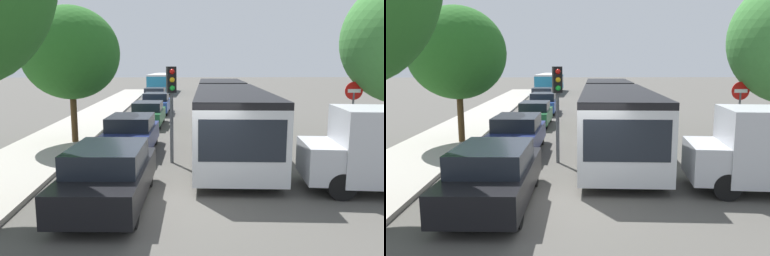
# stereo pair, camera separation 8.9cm
# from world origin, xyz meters

# --- Properties ---
(ground_plane) EXTENTS (200.00, 200.00, 0.00)m
(ground_plane) POSITION_xyz_m (0.00, 0.00, 0.00)
(ground_plane) COLOR #4F4C47
(kerb_strip_left) EXTENTS (3.20, 48.44, 0.14)m
(kerb_strip_left) POSITION_xyz_m (-5.78, 19.22, 0.07)
(kerb_strip_left) COLOR #9E998E
(kerb_strip_left) RESTS_ON ground
(articulated_bus) EXTENTS (3.91, 17.13, 2.52)m
(articulated_bus) POSITION_xyz_m (1.97, 8.66, 1.46)
(articulated_bus) COLOR silver
(articulated_bus) RESTS_ON ground
(city_bus_rear) EXTENTS (3.25, 11.30, 2.40)m
(city_bus_rear) POSITION_xyz_m (-1.96, 38.44, 1.39)
(city_bus_rear) COLOR teal
(city_bus_rear) RESTS_ON ground
(queued_car_black) EXTENTS (2.07, 4.45, 1.52)m
(queued_car_black) POSITION_xyz_m (-2.05, 0.04, 0.77)
(queued_car_black) COLOR black
(queued_car_black) RESTS_ON ground
(queued_car_navy) EXTENTS (2.03, 4.36, 1.49)m
(queued_car_navy) POSITION_xyz_m (-2.15, 5.82, 0.75)
(queued_car_navy) COLOR navy
(queued_car_navy) RESTS_ON ground
(queued_car_green) EXTENTS (1.89, 4.07, 1.39)m
(queued_car_green) POSITION_xyz_m (-1.95, 12.45, 0.70)
(queued_car_green) COLOR #236638
(queued_car_green) RESTS_ON ground
(queued_car_blue) EXTENTS (2.04, 4.39, 1.49)m
(queued_car_blue) POSITION_xyz_m (-1.75, 17.99, 0.76)
(queued_car_blue) COLOR #284799
(queued_car_blue) RESTS_ON ground
(queued_car_white) EXTENTS (2.04, 4.39, 1.50)m
(queued_car_white) POSITION_xyz_m (-2.15, 24.08, 0.76)
(queued_car_white) COLOR white
(queued_car_white) RESTS_ON ground
(traffic_light) EXTENTS (0.36, 0.39, 3.40)m
(traffic_light) POSITION_xyz_m (-0.53, 4.04, 2.50)
(traffic_light) COLOR #56595E
(traffic_light) RESTS_ON ground
(no_entry_sign) EXTENTS (0.70, 0.08, 2.82)m
(no_entry_sign) POSITION_xyz_m (6.49, 5.18, 1.88)
(no_entry_sign) COLOR #56595E
(no_entry_sign) RESTS_ON ground
(tree_left_mid) EXTENTS (4.11, 4.11, 5.91)m
(tree_left_mid) POSITION_xyz_m (-4.77, 7.41, 3.85)
(tree_left_mid) COLOR #51381E
(tree_left_mid) RESTS_ON ground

